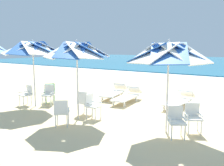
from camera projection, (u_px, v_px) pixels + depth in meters
ground_plane at (175, 114)px, 9.11m from camera, size 80.00×80.00×0.00m
beach_umbrella_0 at (169, 53)px, 6.91m from camera, size 2.43×2.43×2.69m
plastic_chair_0 at (176, 120)px, 6.78m from camera, size 0.62×0.63×0.87m
plastic_chair_1 at (193, 116)px, 7.16m from camera, size 0.61×0.62×0.87m
beach_umbrella_1 at (77, 51)px, 8.24m from camera, size 2.24×2.24×2.71m
plastic_chair_2 at (92, 104)px, 8.58m from camera, size 0.49×0.47×0.87m
plastic_chair_3 at (84, 101)px, 9.04m from camera, size 0.47×0.50×0.87m
plastic_chair_4 at (62, 111)px, 7.66m from camera, size 0.62×0.63×0.87m
beach_umbrella_2 at (33, 49)px, 10.02m from camera, size 2.49×2.49×2.75m
plastic_chair_5 at (48, 93)px, 10.53m from camera, size 0.60×0.62×0.87m
plastic_chair_6 at (27, 93)px, 10.52m from camera, size 0.52×0.54×0.87m
plastic_chair_7 at (50, 91)px, 10.99m from camera, size 0.63×0.62×0.87m
sun_lounger_1 at (179, 100)px, 10.16m from camera, size 0.76×2.18×0.62m
sun_lounger_2 at (127, 96)px, 11.03m from camera, size 0.86×2.20×0.62m
sun_lounger_3 at (114, 92)px, 11.96m from camera, size 1.06×2.23×0.62m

